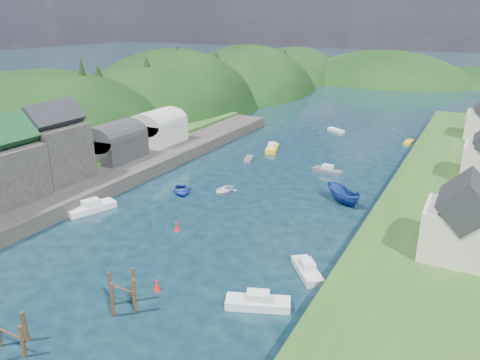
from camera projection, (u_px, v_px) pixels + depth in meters
The scene contains 13 objects.
ground at pixel (298, 165), 81.39m from camera, with size 600.00×600.00×0.00m, color black.
hillside_left at pixel (172, 145), 124.63m from camera, with size 44.00×245.56×52.00m.
far_hills at pixel (411, 109), 188.10m from camera, with size 103.00×68.00×44.00m.
hill_trees at pixel (330, 89), 89.94m from camera, with size 91.93×149.13×12.43m.
quay_left at pixel (65, 190), 66.47m from camera, with size 12.00×110.00×2.00m, color #2D2B28.
terrace_left_grass at pixel (30, 181), 69.45m from camera, with size 12.00×110.00×2.50m, color #234719.
boat_sheds at pixel (138, 132), 81.81m from camera, with size 7.00×21.00×7.50m.
terrace_right at pixel (450, 202), 61.71m from camera, with size 16.00×120.00×2.40m, color #234719.
piling_cluster_near at pixel (11, 339), 35.73m from camera, with size 3.28×3.05×3.37m.
piling_cluster_far at pixel (123, 295), 40.90m from camera, with size 3.15×2.94×3.95m.
channel_buoy_near at pixel (157, 286), 43.97m from camera, with size 0.70×0.70×1.10m.
channel_buoy_far at pixel (177, 227), 56.26m from camera, with size 0.70×0.70×1.10m.
moored_boats at pixel (208, 215), 59.15m from camera, with size 35.26×91.48×2.39m.
Camera 1 is at (26.96, -23.55, 24.48)m, focal length 35.00 mm.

